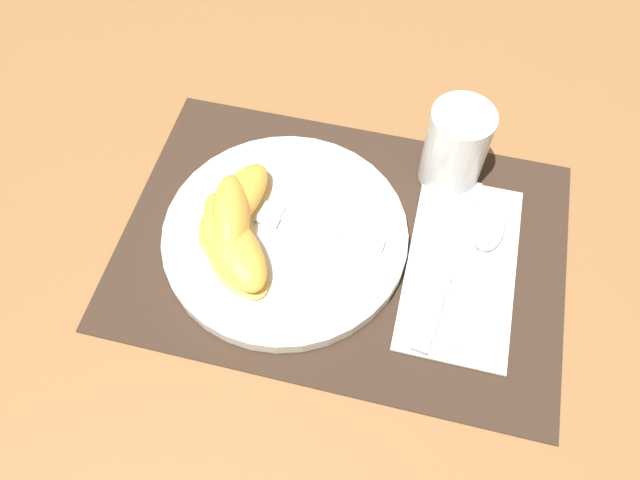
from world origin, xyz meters
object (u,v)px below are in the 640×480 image
at_px(knife, 447,265).
at_px(citrus_wedge_0, 235,204).
at_px(juice_glass, 455,151).
at_px(citrus_wedge_2, 225,234).
at_px(citrus_wedge_1, 231,217).
at_px(spoon, 483,247).
at_px(citrus_wedge_3, 234,250).
at_px(fork, 288,220).
at_px(plate, 285,235).

relative_size(knife, citrus_wedge_0, 1.71).
relative_size(juice_glass, citrus_wedge_2, 0.90).
xyz_separation_m(juice_glass, citrus_wedge_1, (-0.21, -0.13, -0.01)).
bearing_deg(spoon, knife, -138.79).
xyz_separation_m(citrus_wedge_0, citrus_wedge_3, (0.02, -0.05, 0.00)).
distance_m(fork, citrus_wedge_3, 0.07).
bearing_deg(knife, citrus_wedge_2, -171.82).
bearing_deg(knife, fork, 177.88).
relative_size(juice_glass, citrus_wedge_1, 0.91).
xyz_separation_m(citrus_wedge_1, citrus_wedge_3, (0.01, -0.03, -0.00)).
bearing_deg(citrus_wedge_0, fork, 1.18).
xyz_separation_m(spoon, citrus_wedge_3, (-0.24, -0.08, 0.02)).
distance_m(plate, citrus_wedge_3, 0.06).
xyz_separation_m(fork, citrus_wedge_2, (-0.05, -0.04, 0.01)).
height_order(spoon, citrus_wedge_0, citrus_wedge_0).
relative_size(spoon, fork, 0.96).
distance_m(plate, knife, 0.17).
distance_m(knife, citrus_wedge_2, 0.23).
xyz_separation_m(plate, juice_glass, (0.15, 0.12, 0.03)).
distance_m(plate, citrus_wedge_0, 0.06).
bearing_deg(knife, plate, -178.14).
distance_m(juice_glass, citrus_wedge_1, 0.24).
bearing_deg(plate, spoon, 9.80).
relative_size(juice_glass, citrus_wedge_0, 0.80).
bearing_deg(fork, citrus_wedge_0, -178.82).
relative_size(juice_glass, knife, 0.46).
height_order(plate, knife, plate).
distance_m(juice_glass, citrus_wedge_0, 0.24).
distance_m(juice_glass, citrus_wedge_3, 0.25).
xyz_separation_m(plate, citrus_wedge_3, (-0.04, -0.04, 0.02)).
height_order(plate, spoon, plate).
relative_size(juice_glass, fork, 0.55).
distance_m(citrus_wedge_0, citrus_wedge_2, 0.04).
relative_size(knife, citrus_wedge_1, 1.96).
xyz_separation_m(juice_glass, citrus_wedge_0, (-0.21, -0.11, -0.01)).
distance_m(plate, fork, 0.02).
xyz_separation_m(spoon, citrus_wedge_0, (-0.26, -0.02, 0.02)).
bearing_deg(citrus_wedge_0, plate, -10.66).
xyz_separation_m(knife, citrus_wedge_2, (-0.22, -0.03, 0.02)).
xyz_separation_m(plate, spoon, (0.20, 0.03, -0.00)).
bearing_deg(citrus_wedge_2, plate, 25.99).
relative_size(knife, citrus_wedge_2, 1.94).
distance_m(spoon, fork, 0.20).
relative_size(knife, fork, 1.18).
xyz_separation_m(citrus_wedge_0, citrus_wedge_1, (0.00, -0.02, 0.00)).
relative_size(plate, knife, 1.20).
bearing_deg(spoon, fork, -173.46).
bearing_deg(citrus_wedge_2, spoon, 13.47).
xyz_separation_m(citrus_wedge_2, citrus_wedge_3, (0.01, -0.01, 0.00)).
bearing_deg(juice_glass, citrus_wedge_0, -151.79).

